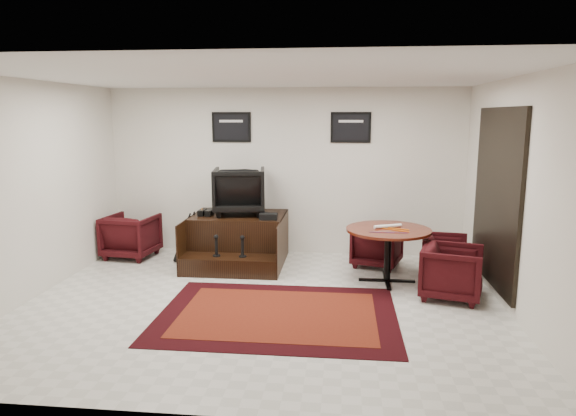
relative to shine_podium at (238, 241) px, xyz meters
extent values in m
plane|color=silver|center=(0.67, -1.80, -0.35)|extent=(6.00, 6.00, 0.00)
cube|color=silver|center=(0.67, 0.70, 1.05)|extent=(6.00, 0.02, 2.80)
cube|color=silver|center=(0.67, -4.30, 1.05)|extent=(6.00, 0.02, 2.80)
cube|color=silver|center=(-2.33, -1.80, 1.05)|extent=(0.02, 5.00, 2.80)
cube|color=silver|center=(3.67, -1.80, 1.05)|extent=(0.02, 5.00, 2.80)
cube|color=white|center=(0.67, -1.80, 2.45)|extent=(6.00, 5.00, 0.02)
cube|color=black|center=(3.64, -1.10, 0.95)|extent=(0.05, 1.90, 2.30)
cube|color=black|center=(3.63, -1.10, 0.95)|extent=(0.02, 1.72, 2.12)
cube|color=black|center=(3.64, -1.10, 0.95)|extent=(0.03, 0.05, 2.12)
cube|color=black|center=(-0.23, 0.68, 1.80)|extent=(0.66, 0.03, 0.50)
cube|color=black|center=(-0.23, 0.67, 1.80)|extent=(0.58, 0.01, 0.42)
cube|color=silver|center=(-0.23, 0.66, 1.90)|extent=(0.40, 0.00, 0.04)
cube|color=black|center=(1.77, 0.68, 1.80)|extent=(0.66, 0.03, 0.50)
cube|color=black|center=(1.77, 0.67, 1.80)|extent=(0.58, 0.01, 0.42)
cube|color=silver|center=(1.77, 0.66, 1.90)|extent=(0.40, 0.00, 0.04)
cube|color=black|center=(0.91, -2.16, -0.35)|extent=(2.82, 2.12, 0.01)
cube|color=#59160C|center=(0.91, -2.16, -0.34)|extent=(2.32, 1.61, 0.01)
cube|color=black|center=(0.00, 0.10, 0.03)|extent=(1.48, 1.10, 0.77)
cube|color=black|center=(0.00, -0.67, -0.22)|extent=(1.48, 0.44, 0.27)
cube|color=black|center=(-0.74, -0.12, 0.03)|extent=(0.02, 1.54, 0.77)
cube|color=black|center=(0.74, -0.12, 0.03)|extent=(0.02, 1.54, 0.77)
cylinder|color=black|center=(-0.20, -0.67, -0.07)|extent=(0.11, 0.11, 0.02)
cylinder|color=black|center=(-0.20, -0.67, 0.06)|extent=(0.04, 0.04, 0.24)
sphere|color=black|center=(-0.20, -0.67, 0.22)|extent=(0.07, 0.07, 0.07)
cylinder|color=black|center=(0.20, -0.67, -0.07)|extent=(0.11, 0.11, 0.02)
cylinder|color=black|center=(0.20, -0.67, 0.06)|extent=(0.04, 0.04, 0.24)
sphere|color=black|center=(0.20, -0.67, 0.22)|extent=(0.07, 0.07, 0.07)
imported|color=black|center=(0.00, 0.15, 0.83)|extent=(0.92, 0.87, 0.83)
cube|color=black|center=(-0.57, -0.04, 0.46)|extent=(0.10, 0.25, 0.09)
cube|color=black|center=(-0.45, -0.04, 0.46)|extent=(0.10, 0.25, 0.09)
cube|color=black|center=(0.53, -0.26, 0.46)|extent=(0.28, 0.20, 0.09)
imported|color=black|center=(-1.84, 0.11, 0.04)|extent=(0.85, 0.81, 0.79)
cylinder|color=#411609|center=(2.31, -0.77, 0.40)|extent=(1.19, 1.19, 0.04)
cylinder|color=black|center=(2.31, -0.77, 0.04)|extent=(0.10, 0.10, 0.70)
cube|color=black|center=(2.31, -0.77, -0.34)|extent=(0.80, 0.06, 0.03)
cube|color=black|center=(2.31, -0.77, -0.34)|extent=(0.06, 0.80, 0.03)
imported|color=black|center=(2.22, 0.02, 0.00)|extent=(0.86, 0.83, 0.71)
imported|color=black|center=(3.19, -0.38, -0.02)|extent=(0.70, 0.73, 0.67)
imported|color=black|center=(3.08, -1.35, 0.03)|extent=(0.86, 0.90, 0.76)
cylinder|color=white|center=(2.30, -0.72, 0.45)|extent=(0.41, 0.21, 0.05)
cylinder|color=#D3600B|center=(2.38, -0.85, 0.43)|extent=(0.40, 0.24, 0.01)
cylinder|color=#D3600B|center=(2.38, -0.75, 0.43)|extent=(0.42, 0.18, 0.01)
cylinder|color=#4C1933|center=(2.08, -1.02, 0.43)|extent=(0.10, 0.02, 0.01)
cylinder|color=#4C1933|center=(2.14, -1.02, 0.43)|extent=(0.10, 0.02, 0.01)
cylinder|color=#4C1933|center=(2.20, -1.02, 0.43)|extent=(0.10, 0.02, 0.01)
cylinder|color=#4C1933|center=(2.26, -1.02, 0.43)|extent=(0.10, 0.02, 0.01)
cylinder|color=#4C1933|center=(2.32, -1.02, 0.43)|extent=(0.10, 0.02, 0.01)
cylinder|color=#4C1933|center=(2.38, -1.02, 0.43)|extent=(0.10, 0.02, 0.01)
cylinder|color=#4C1933|center=(2.44, -1.02, 0.43)|extent=(0.10, 0.02, 0.01)
cylinder|color=#4C1933|center=(2.50, -1.02, 0.43)|extent=(0.10, 0.02, 0.01)
camera|label=1|loc=(1.64, -7.91, 2.00)|focal=32.00mm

